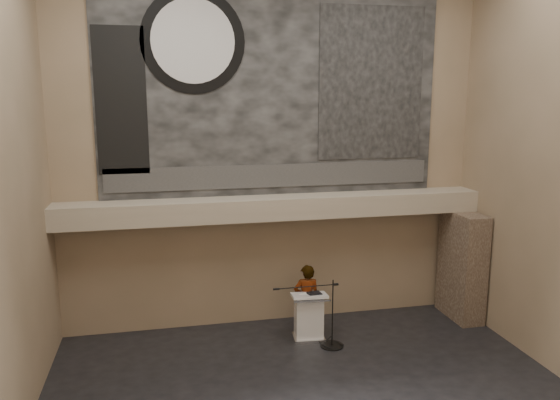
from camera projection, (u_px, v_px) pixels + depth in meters
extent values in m
cube|color=#7E6B50|center=(273.00, 150.00, 12.90)|extent=(10.00, 0.02, 8.50)
cube|color=#7E6B50|center=(441.00, 233.00, 5.23)|extent=(10.00, 0.02, 8.50)
cube|color=gray|center=(276.00, 207.00, 12.77)|extent=(10.00, 0.80, 0.50)
cylinder|color=#B2893D|center=(208.00, 223.00, 12.44)|extent=(0.04, 0.04, 0.06)
cylinder|color=#B2893D|center=(354.00, 216.00, 13.17)|extent=(0.04, 0.04, 0.06)
cube|color=black|center=(273.00, 88.00, 12.60)|extent=(8.00, 0.05, 5.00)
cube|color=#313131|center=(273.00, 176.00, 12.95)|extent=(7.76, 0.02, 0.55)
cylinder|color=black|center=(193.00, 41.00, 11.99)|extent=(2.30, 0.02, 2.30)
cylinder|color=silver|center=(193.00, 41.00, 11.97)|extent=(1.84, 0.02, 1.84)
cube|color=black|center=(371.00, 84.00, 13.04)|extent=(2.60, 0.02, 3.60)
cube|color=black|center=(121.00, 101.00, 11.90)|extent=(1.10, 0.02, 3.20)
cube|color=#47372B|center=(462.00, 265.00, 13.62)|extent=(0.60, 1.40, 2.70)
cube|color=silver|center=(309.00, 337.00, 12.57)|extent=(0.75, 0.60, 0.08)
cube|color=white|center=(309.00, 316.00, 12.47)|extent=(0.66, 0.48, 0.96)
cube|color=white|center=(309.00, 295.00, 12.35)|extent=(0.84, 0.63, 0.14)
cube|color=black|center=(314.00, 294.00, 12.34)|extent=(0.33, 0.28, 0.04)
cube|color=silver|center=(305.00, 295.00, 12.29)|extent=(0.27, 0.32, 0.00)
imported|color=silver|center=(307.00, 300.00, 12.72)|extent=(0.64, 0.44, 1.69)
cylinder|color=black|center=(332.00, 345.00, 12.23)|extent=(0.52, 0.52, 0.02)
cylinder|color=black|center=(332.00, 313.00, 12.08)|extent=(0.03, 0.03, 1.56)
cylinder|color=black|center=(305.00, 287.00, 11.82)|extent=(1.42, 0.03, 0.02)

